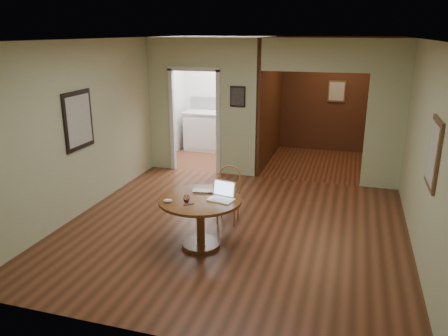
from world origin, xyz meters
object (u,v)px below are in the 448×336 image
(chair, at_px, (229,191))
(open_laptop, at_px, (222,194))
(dining_table, at_px, (200,211))
(closed_laptop, at_px, (204,192))

(chair, relative_size, open_laptop, 2.44)
(dining_table, bearing_deg, open_laptop, 16.67)
(chair, relative_size, closed_laptop, 2.60)
(dining_table, height_order, closed_laptop, closed_laptop)
(chair, bearing_deg, open_laptop, -82.16)
(open_laptop, xyz_separation_m, closed_laptop, (-0.30, 0.12, -0.05))
(chair, bearing_deg, closed_laptop, -104.11)
(dining_table, height_order, chair, chair)
(chair, bearing_deg, dining_table, -100.67)
(chair, xyz_separation_m, open_laptop, (0.15, -0.83, 0.27))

